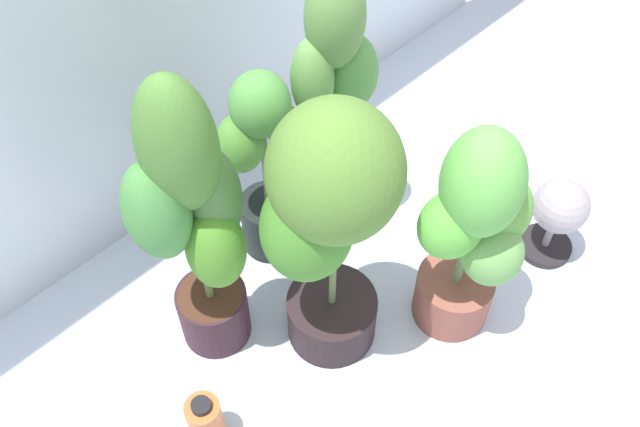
% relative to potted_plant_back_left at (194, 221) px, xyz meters
% --- Properties ---
extents(ground_plane, '(8.00, 8.00, 0.00)m').
position_rel_potted_plant_back_left_xyz_m(ground_plane, '(0.31, -0.33, -0.57)').
color(ground_plane, silver).
rests_on(ground_plane, ground).
extents(potted_plant_back_left, '(0.34, 0.28, 1.03)m').
position_rel_potted_plant_back_left_xyz_m(potted_plant_back_left, '(0.00, 0.00, 0.00)').
color(potted_plant_back_left, '#351C25').
rests_on(potted_plant_back_left, ground).
extents(potted_plant_back_center, '(0.33, 0.23, 0.74)m').
position_rel_potted_plant_back_left_xyz_m(potted_plant_back_center, '(0.36, 0.15, -0.17)').
color(potted_plant_back_center, black).
rests_on(potted_plant_back_center, ground).
extents(potted_plant_front_right, '(0.40, 0.36, 0.79)m').
position_rel_potted_plant_back_left_xyz_m(potted_plant_front_right, '(0.58, -0.47, -0.13)').
color(potted_plant_front_right, brown).
rests_on(potted_plant_front_right, ground).
extents(potted_plant_center, '(0.48, 0.49, 0.93)m').
position_rel_potted_plant_back_left_xyz_m(potted_plant_center, '(0.24, -0.24, 0.02)').
color(potted_plant_center, black).
rests_on(potted_plant_center, ground).
extents(potted_plant_back_right, '(0.30, 0.21, 0.99)m').
position_rel_potted_plant_back_left_xyz_m(potted_plant_back_right, '(0.60, 0.09, -0.03)').
color(potted_plant_back_right, slate).
rests_on(potted_plant_back_right, ground).
extents(floor_fan, '(0.22, 0.22, 0.32)m').
position_rel_potted_plant_back_left_xyz_m(floor_fan, '(1.00, -0.53, -0.37)').
color(floor_fan, black).
rests_on(floor_fan, ground).
extents(nutrient_bottle, '(0.10, 0.10, 0.21)m').
position_rel_potted_plant_back_left_xyz_m(nutrient_bottle, '(-0.23, -0.24, -0.47)').
color(nutrient_bottle, '#C56230').
rests_on(nutrient_bottle, ground).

